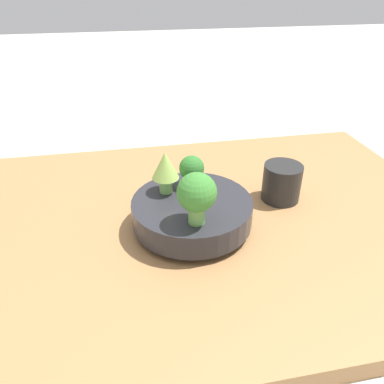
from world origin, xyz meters
TOP-DOWN VIEW (x-y plane):
  - ground_plane at (0.00, 0.00)m, footprint 6.00×6.00m
  - table at (0.00, 0.00)m, footprint 1.11×0.76m
  - bowl at (-0.03, -0.03)m, footprint 0.24×0.24m
  - romanesco_piece_far at (-0.07, 0.01)m, footprint 0.05×0.05m
  - broccoli_floret_back at (-0.02, 0.03)m, footprint 0.05×0.05m
  - broccoli_floret_front at (-0.03, -0.10)m, footprint 0.07×0.07m
  - cup at (0.19, 0.04)m, footprint 0.09×0.09m

SIDE VIEW (x-z plane):
  - ground_plane at x=0.00m, z-range 0.00..0.00m
  - table at x=0.00m, z-range 0.00..0.04m
  - bowl at x=-0.03m, z-range 0.04..0.11m
  - cup at x=0.19m, z-range 0.04..0.12m
  - broccoli_floret_back at x=-0.02m, z-range 0.11..0.17m
  - romanesco_piece_far at x=-0.07m, z-range 0.11..0.20m
  - broccoli_floret_front at x=-0.03m, z-range 0.11..0.21m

